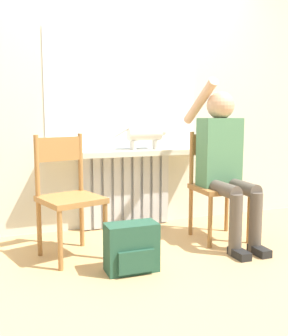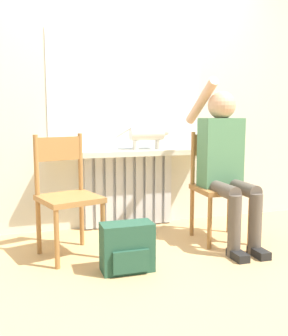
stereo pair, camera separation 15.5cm
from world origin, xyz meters
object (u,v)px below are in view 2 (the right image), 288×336
at_px(chair_left, 67,194).
at_px(backpack, 127,248).
at_px(chair_right, 219,185).
at_px(cat, 148,134).
at_px(person, 225,158).

distance_m(chair_left, backpack, 0.65).
height_order(chair_right, backpack, chair_right).
distance_m(cat, backpack, 1.30).
relative_size(chair_left, cat, 1.72).
relative_size(chair_left, person, 0.67).
bearing_deg(backpack, chair_left, 127.63).
relative_size(chair_right, cat, 1.72).
height_order(chair_right, cat, cat).
height_order(person, backpack, person).
xyz_separation_m(cat, backpack, (-0.47, -0.97, -0.72)).
bearing_deg(backpack, person, 20.54).
xyz_separation_m(chair_left, cat, (0.81, 0.52, 0.41)).
bearing_deg(chair_left, cat, 15.88).
bearing_deg(cat, backpack, -115.58).
bearing_deg(chair_right, chair_left, -178.09).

